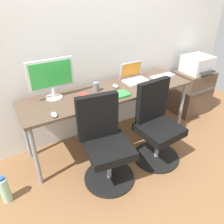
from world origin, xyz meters
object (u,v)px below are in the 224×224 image
Objects in this scene: open_laptop at (134,76)px; coffee_mug at (83,98)px; office_chair_left at (105,145)px; desktop_monitor at (51,77)px; side_cabinet at (192,92)px; printer at (197,64)px; office_chair_right at (156,126)px; water_bottle_on_floor at (5,190)px.

open_laptop is 0.83m from coffee_mug.
office_chair_left is 0.90m from desktop_monitor.
desktop_monitor is 1.06m from open_laptop.
side_cabinet is 2.23m from desktop_monitor.
printer reaches higher than coffee_mug.
office_chair_left is at bearing -163.31° from side_cabinet.
office_chair_left is at bearing -83.71° from coffee_mug.
office_chair_right reaches higher than coffee_mug.
side_cabinet reaches higher than water_bottle_on_floor.
office_chair_right reaches higher than printer.
office_chair_right is 10.22× the size of coffee_mug.
office_chair_right reaches higher than water_bottle_on_floor.
printer is 1.09m from open_laptop.
printer is 4.35× the size of coffee_mug.
printer reaches higher than side_cabinet.
side_cabinet is at bearing 7.23° from water_bottle_on_floor.
side_cabinet is 2.18× the size of open_laptop.
office_chair_right is 0.72m from open_laptop.
desktop_monitor is at bearing 32.14° from water_bottle_on_floor.
coffee_mug is at bearing -175.17° from side_cabinet.
open_laptop is (1.74, 0.41, 0.66)m from water_bottle_on_floor.
side_cabinet is 1.19m from open_laptop.
coffee_mug is (0.94, 0.20, 0.65)m from water_bottle_on_floor.
open_laptop reaches higher than office_chair_right.
desktop_monitor reaches higher than water_bottle_on_floor.
office_chair_left is 3.03× the size of water_bottle_on_floor.
office_chair_right is 1.69m from water_bottle_on_floor.
desktop_monitor is (-0.28, 0.64, 0.57)m from office_chair_left.
coffee_mug is at bearing 11.95° from water_bottle_on_floor.
side_cabinet is at bearing 4.83° from coffee_mug.
water_bottle_on_floor is 1.91m from open_laptop.
open_laptop is at bearing 38.76° from office_chair_left.
side_cabinet is at bearing 16.69° from office_chair_left.
side_cabinet is 1.95m from coffee_mug.
office_chair_right is 1.28m from desktop_monitor.
open_laptop is 3.37× the size of coffee_mug.
open_laptop is at bearing 13.32° from water_bottle_on_floor.
office_chair_left is 0.66m from office_chair_right.
desktop_monitor is 1.55× the size of open_laptop.
office_chair_left is 3.03× the size of open_laptop.
desktop_monitor is (0.71, 0.44, 0.85)m from water_bottle_on_floor.
office_chair_right is 1.96× the size of desktop_monitor.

